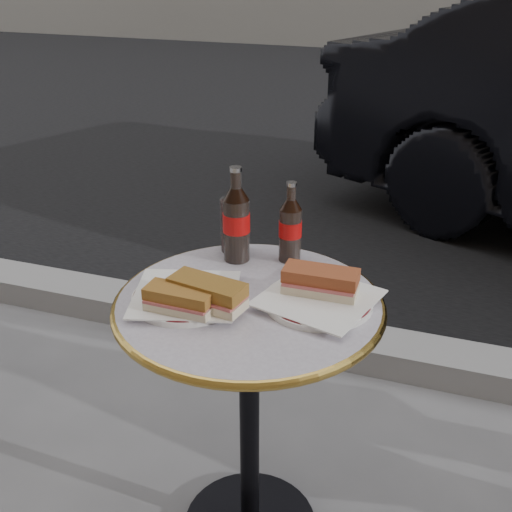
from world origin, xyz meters
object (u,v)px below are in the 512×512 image
(bistro_table, at_px, (249,425))
(plate_right, at_px, (318,301))
(cola_bottle_left, at_px, (236,214))
(cola_bottle_right, at_px, (290,222))
(cola_glass, at_px, (234,225))
(plate_left, at_px, (186,297))

(bistro_table, distance_m, plate_right, 0.40)
(bistro_table, bearing_deg, cola_bottle_left, 118.08)
(bistro_table, height_order, cola_bottle_left, cola_bottle_left)
(bistro_table, relative_size, cola_bottle_right, 3.49)
(bistro_table, bearing_deg, cola_glass, 118.17)
(cola_bottle_left, xyz_separation_m, cola_bottle_right, (0.13, 0.04, -0.02))
(plate_right, bearing_deg, cola_bottle_left, 149.08)
(cola_bottle_left, distance_m, cola_glass, 0.08)
(bistro_table, distance_m, cola_bottle_left, 0.53)
(cola_bottle_right, bearing_deg, bistro_table, -97.25)
(plate_right, relative_size, cola_glass, 1.71)
(bistro_table, xyz_separation_m, cola_bottle_right, (0.03, 0.23, 0.47))
(plate_left, relative_size, plate_right, 0.99)
(plate_right, relative_size, cola_bottle_left, 0.99)
(plate_left, distance_m, cola_bottle_right, 0.34)
(cola_bottle_left, xyz_separation_m, cola_glass, (-0.03, 0.05, -0.05))
(cola_bottle_right, bearing_deg, cola_glass, 177.54)
(cola_bottle_left, bearing_deg, plate_left, -98.52)
(bistro_table, bearing_deg, plate_left, -160.21)
(cola_bottle_right, relative_size, cola_glass, 1.46)
(bistro_table, height_order, cola_glass, cola_glass)
(cola_bottle_left, bearing_deg, cola_bottle_right, 17.96)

